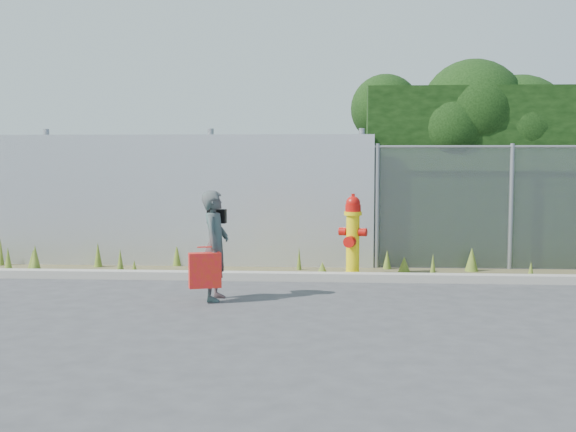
# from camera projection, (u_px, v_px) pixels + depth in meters

# --- Properties ---
(ground) EXTENTS (80.00, 80.00, 0.00)m
(ground) POSITION_uv_depth(u_px,v_px,m) (305.00, 306.00, 8.94)
(ground) COLOR #3B3B3D
(ground) RESTS_ON ground
(curb) EXTENTS (16.00, 0.22, 0.12)m
(curb) POSITION_uv_depth(u_px,v_px,m) (310.00, 277.00, 10.72)
(curb) COLOR gray
(curb) RESTS_ON ground
(weed_strip) EXTENTS (16.00, 1.25, 0.52)m
(weed_strip) POSITION_uv_depth(u_px,v_px,m) (319.00, 267.00, 11.34)
(weed_strip) COLOR #4E472C
(weed_strip) RESTS_ON ground
(corrugated_fence) EXTENTS (8.50, 0.21, 2.30)m
(corrugated_fence) POSITION_uv_depth(u_px,v_px,m) (119.00, 201.00, 12.05)
(corrugated_fence) COLOR silver
(corrugated_fence) RESTS_ON ground
(hedge) EXTENTS (7.56, 1.96, 3.58)m
(hedge) POSITION_uv_depth(u_px,v_px,m) (563.00, 150.00, 12.48)
(hedge) COLOR black
(hedge) RESTS_ON ground
(fire_hydrant) EXTENTS (0.43, 0.38, 1.28)m
(fire_hydrant) POSITION_uv_depth(u_px,v_px,m) (353.00, 237.00, 10.97)
(fire_hydrant) COLOR yellow
(fire_hydrant) RESTS_ON ground
(woman) EXTENTS (0.38, 0.54, 1.42)m
(woman) POSITION_uv_depth(u_px,v_px,m) (215.00, 246.00, 9.26)
(woman) COLOR #116C67
(woman) RESTS_ON ground
(red_tote_bag) EXTENTS (0.40, 0.15, 0.53)m
(red_tote_bag) POSITION_uv_depth(u_px,v_px,m) (205.00, 270.00, 9.06)
(red_tote_bag) COLOR red
(black_shoulder_bag) EXTENTS (0.24, 0.10, 0.18)m
(black_shoulder_bag) POSITION_uv_depth(u_px,v_px,m) (217.00, 216.00, 9.41)
(black_shoulder_bag) COLOR black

